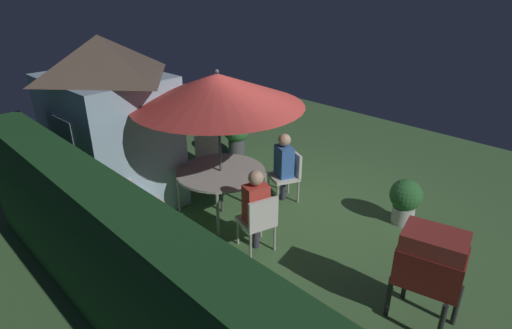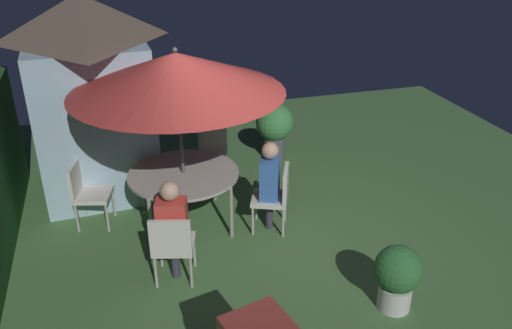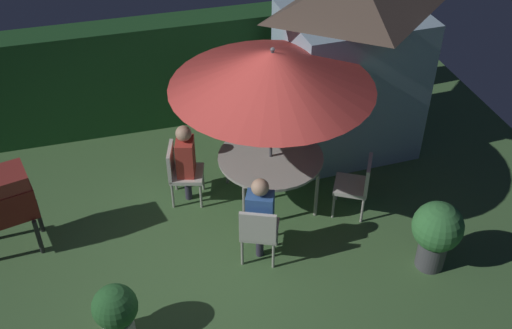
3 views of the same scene
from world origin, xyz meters
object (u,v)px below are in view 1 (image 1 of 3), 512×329
at_px(chair_near_shed, 259,220).
at_px(chair_far_side, 288,172).
at_px(garden_shed, 110,123).
at_px(person_in_red, 256,201).
at_px(chair_toward_house, 144,204).
at_px(bbq_grill, 431,260).
at_px(patio_table, 221,174).
at_px(patio_umbrella, 218,90).
at_px(potted_plant_by_grill, 405,199).
at_px(person_in_blue, 284,160).
at_px(potted_plant_by_shed, 236,131).
at_px(chair_toward_hedge, 208,156).

bearing_deg(chair_near_shed, chair_far_side, -63.22).
relative_size(garden_shed, person_in_red, 2.29).
distance_m(chair_toward_house, person_in_red, 1.78).
bearing_deg(bbq_grill, person_in_red, 8.64).
relative_size(patio_table, person_in_red, 1.17).
xyz_separation_m(patio_table, patio_umbrella, (-0.00, -0.00, 1.41)).
bearing_deg(bbq_grill, patio_table, 0.75).
height_order(potted_plant_by_grill, person_in_blue, person_in_blue).
bearing_deg(potted_plant_by_grill, garden_shed, 37.13).
xyz_separation_m(potted_plant_by_shed, person_in_blue, (-2.07, 0.75, 0.19)).
height_order(garden_shed, person_in_red, garden_shed).
height_order(bbq_grill, potted_plant_by_shed, bbq_grill).
bearing_deg(potted_plant_by_grill, chair_toward_hedge, 20.64).
bearing_deg(patio_umbrella, garden_shed, 34.57).
relative_size(chair_near_shed, chair_far_side, 1.00).
distance_m(chair_near_shed, potted_plant_by_shed, 3.56).
bearing_deg(patio_table, chair_far_side, -112.99).
distance_m(patio_table, potted_plant_by_grill, 3.01).
relative_size(potted_plant_by_grill, person_in_red, 0.61).
distance_m(patio_umbrella, person_in_blue, 1.77).
height_order(patio_table, potted_plant_by_grill, patio_table).
distance_m(patio_table, chair_far_side, 1.25).
distance_m(potted_plant_by_shed, person_in_red, 3.49).
bearing_deg(person_in_blue, potted_plant_by_shed, -19.93).
bearing_deg(patio_umbrella, chair_toward_hedge, -28.50).
xyz_separation_m(patio_umbrella, chair_toward_house, (0.34, 1.27, -1.61)).
bearing_deg(potted_plant_by_shed, patio_umbrella, 131.86).
bearing_deg(potted_plant_by_grill, patio_umbrella, 38.73).
distance_m(chair_far_side, person_in_red, 1.62).
height_order(garden_shed, chair_toward_hedge, garden_shed).
distance_m(garden_shed, patio_table, 2.02).
xyz_separation_m(bbq_grill, person_in_red, (2.38, 0.36, -0.06)).
bearing_deg(chair_near_shed, chair_toward_hedge, -21.85).
bearing_deg(garden_shed, potted_plant_by_grill, -142.87).
distance_m(bbq_grill, potted_plant_by_shed, 5.44).
height_order(garden_shed, potted_plant_by_grill, garden_shed).
distance_m(bbq_grill, chair_toward_house, 4.09).
bearing_deg(patio_table, potted_plant_by_grill, -141.27).
height_order(garden_shed, patio_umbrella, garden_shed).
xyz_separation_m(garden_shed, potted_plant_by_shed, (0.08, -2.87, -0.88)).
height_order(patio_table, chair_far_side, chair_far_side).
distance_m(chair_near_shed, chair_far_side, 1.65).
bearing_deg(chair_toward_house, patio_umbrella, -104.87).
height_order(person_in_red, person_in_blue, same).
bearing_deg(potted_plant_by_grill, patio_table, 38.73).
height_order(patio_table, potted_plant_by_shed, potted_plant_by_shed).
distance_m(patio_table, person_in_red, 1.19).
distance_m(garden_shed, chair_far_side, 3.14).
distance_m(chair_far_side, chair_toward_hedge, 1.66).
bearing_deg(person_in_blue, person_in_red, 116.85).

